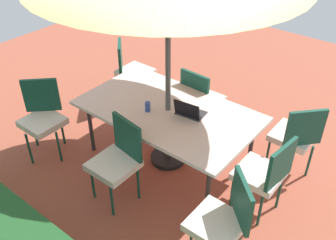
% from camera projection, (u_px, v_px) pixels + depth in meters
% --- Properties ---
extents(ground_plane, '(10.00, 10.00, 0.02)m').
position_uv_depth(ground_plane, '(168.00, 160.00, 4.92)').
color(ground_plane, '#9E4C38').
extents(dining_table, '(2.09, 1.22, 0.77)m').
position_uv_depth(dining_table, '(168.00, 112.00, 4.50)').
color(dining_table, silver).
rests_on(dining_table, ground_plane).
extents(chair_northeast, '(0.59, 0.59, 0.98)m').
position_uv_depth(chair_northeast, '(42.00, 115.00, 4.76)').
color(chair_northeast, silver).
rests_on(chair_northeast, ground_plane).
extents(chair_northwest, '(0.59, 0.59, 0.98)m').
position_uv_depth(chair_northwest, '(223.00, 218.00, 3.41)').
color(chair_northwest, silver).
rests_on(chair_northwest, ground_plane).
extents(chair_southeast, '(0.59, 0.59, 0.98)m').
position_uv_depth(chair_southeast, '(131.00, 69.00, 5.78)').
color(chair_southeast, silver).
rests_on(chair_southeast, ground_plane).
extents(chair_south, '(0.46, 0.47, 0.98)m').
position_uv_depth(chair_south, '(201.00, 98.00, 5.09)').
color(chair_south, silver).
rests_on(chair_south, ground_plane).
extents(chair_west, '(0.48, 0.47, 0.98)m').
position_uv_depth(chair_west, '(265.00, 172.00, 3.91)').
color(chair_west, silver).
rests_on(chair_west, ground_plane).
extents(chair_north, '(0.48, 0.49, 0.98)m').
position_uv_depth(chair_north, '(118.00, 158.00, 4.09)').
color(chair_north, silver).
rests_on(chair_north, ground_plane).
extents(chair_southwest, '(0.59, 0.59, 0.98)m').
position_uv_depth(chair_southwest, '(296.00, 135.00, 4.43)').
color(chair_southwest, silver).
rests_on(chair_southwest, ground_plane).
extents(laptop, '(0.35, 0.29, 0.21)m').
position_uv_depth(laptop, '(190.00, 112.00, 4.35)').
color(laptop, '#2D2D33').
rests_on(laptop, dining_table).
extents(cup, '(0.06, 0.06, 0.12)m').
position_uv_depth(cup, '(148.00, 107.00, 4.41)').
color(cup, '#334C99').
rests_on(cup, dining_table).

